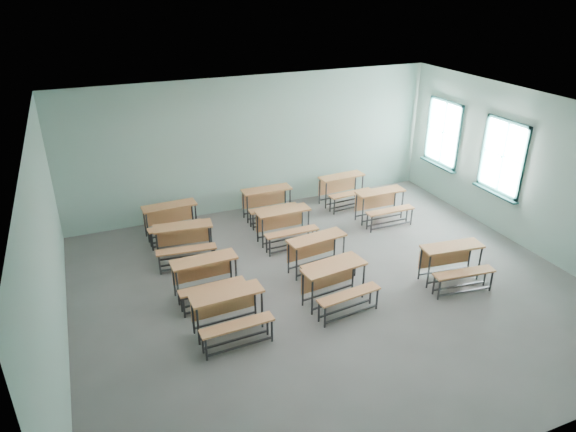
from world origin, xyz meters
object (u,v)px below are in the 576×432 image
(desk_unit_r2c2, at_px, (382,202))
(desk_unit_r3c2, at_px, (344,186))
(desk_unit_r1c0, at_px, (206,273))
(desk_unit_r2c1, at_px, (285,222))
(desk_unit_r1c1, at_px, (319,250))
(desk_unit_r3c0, at_px, (171,217))
(desk_unit_r0c1, at_px, (337,281))
(desk_unit_r0c0, at_px, (229,309))
(desk_unit_r2c0, at_px, (184,238))
(desk_unit_r0c2, at_px, (454,260))
(desk_unit_r3c1, at_px, (268,200))

(desk_unit_r2c2, height_order, desk_unit_r3c2, same)
(desk_unit_r1c0, relative_size, desk_unit_r2c1, 1.01)
(desk_unit_r1c0, xyz_separation_m, desk_unit_r1c1, (2.19, -0.02, 0.00))
(desk_unit_r3c2, bearing_deg, desk_unit_r3c0, 177.91)
(desk_unit_r0c1, relative_size, desk_unit_r2c1, 1.06)
(desk_unit_r0c0, relative_size, desk_unit_r3c2, 0.98)
(desk_unit_r0c1, bearing_deg, desk_unit_r2c1, 82.46)
(desk_unit_r2c2, bearing_deg, desk_unit_r2c0, -179.41)
(desk_unit_r1c0, relative_size, desk_unit_r2c2, 1.01)
(desk_unit_r0c2, distance_m, desk_unit_r3c0, 5.88)
(desk_unit_r0c1, xyz_separation_m, desk_unit_r3c0, (-2.13, 3.66, 0.00))
(desk_unit_r2c1, height_order, desk_unit_r3c2, same)
(desk_unit_r0c0, height_order, desk_unit_r3c1, same)
(desk_unit_r2c1, bearing_deg, desk_unit_r0c1, -92.00)
(desk_unit_r1c0, distance_m, desk_unit_r2c2, 4.77)
(desk_unit_r0c1, distance_m, desk_unit_r1c1, 1.10)
(desk_unit_r2c0, distance_m, desk_unit_r3c0, 1.10)
(desk_unit_r2c1, height_order, desk_unit_r3c0, same)
(desk_unit_r3c0, bearing_deg, desk_unit_r1c1, -50.33)
(desk_unit_r3c0, bearing_deg, desk_unit_r2c2, -15.12)
(desk_unit_r0c1, xyz_separation_m, desk_unit_r2c2, (2.52, 2.60, 0.00))
(desk_unit_r0c0, bearing_deg, desk_unit_r1c1, 26.43)
(desk_unit_r1c0, relative_size, desk_unit_r1c1, 0.95)
(desk_unit_r2c1, bearing_deg, desk_unit_r2c0, 176.59)
(desk_unit_r2c1, relative_size, desk_unit_r3c1, 1.00)
(desk_unit_r3c1, bearing_deg, desk_unit_r0c0, -118.18)
(desk_unit_r2c1, xyz_separation_m, desk_unit_r3c0, (-2.17, 1.19, 0.00))
(desk_unit_r3c1, height_order, desk_unit_r3c2, same)
(desk_unit_r1c0, height_order, desk_unit_r2c0, same)
(desk_unit_r1c0, xyz_separation_m, desk_unit_r2c1, (2.06, 1.37, 0.00))
(desk_unit_r2c1, relative_size, desk_unit_r3c2, 0.97)
(desk_unit_r2c2, xyz_separation_m, desk_unit_r3c2, (-0.35, 1.21, 0.00))
(desk_unit_r2c0, height_order, desk_unit_r2c1, same)
(desk_unit_r0c2, height_order, desk_unit_r1c0, same)
(desk_unit_r0c2, height_order, desk_unit_r1c1, same)
(desk_unit_r1c1, relative_size, desk_unit_r2c1, 1.06)
(desk_unit_r1c1, distance_m, desk_unit_r2c2, 2.78)
(desk_unit_r0c1, xyz_separation_m, desk_unit_r0c2, (2.31, -0.19, 0.00))
(desk_unit_r0c1, xyz_separation_m, desk_unit_r3c2, (2.17, 3.81, 0.00))
(desk_unit_r0c0, relative_size, desk_unit_r0c1, 0.96)
(desk_unit_r1c0, bearing_deg, desk_unit_r1c1, -1.92)
(desk_unit_r0c0, height_order, desk_unit_r3c2, same)
(desk_unit_r1c1, xyz_separation_m, desk_unit_r2c1, (-0.14, 1.39, 0.00))
(desk_unit_r0c2, distance_m, desk_unit_r2c2, 2.79)
(desk_unit_r0c0, height_order, desk_unit_r3c0, same)
(desk_unit_r2c0, bearing_deg, desk_unit_r1c0, -80.62)
(desk_unit_r0c2, relative_size, desk_unit_r3c1, 1.07)
(desk_unit_r1c1, distance_m, desk_unit_r3c1, 2.64)
(desk_unit_r1c0, distance_m, desk_unit_r2c0, 1.47)
(desk_unit_r0c2, bearing_deg, desk_unit_r2c2, 92.68)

